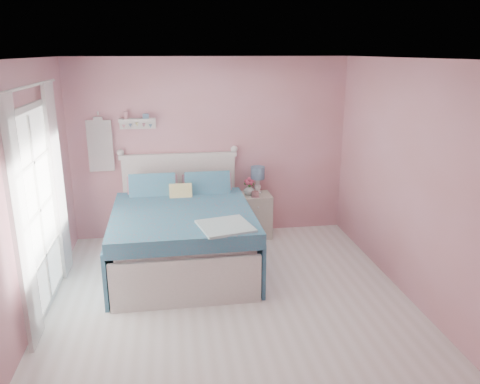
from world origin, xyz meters
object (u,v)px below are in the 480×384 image
object	(u,v)px
vase	(249,190)
nightstand	(255,215)
teacup	(255,194)
table_lamp	(258,175)
bed	(183,234)

from	to	relation	value
vase	nightstand	bearing A→B (deg)	7.88
nightstand	teacup	world-z (taller)	teacup
vase	teacup	distance (m)	0.14
nightstand	table_lamp	xyz separation A→B (m)	(0.04, 0.06, 0.60)
vase	teacup	world-z (taller)	vase
nightstand	vase	bearing A→B (deg)	-172.12
bed	nightstand	size ratio (longest dim) A/B	3.36
bed	teacup	xyz separation A→B (m)	(1.07, 0.71, 0.27)
bed	nightstand	world-z (taller)	bed
bed	table_lamp	size ratio (longest dim) A/B	5.40
table_lamp	bed	bearing A→B (deg)	-141.44
nightstand	table_lamp	bearing A→B (deg)	57.27
nightstand	vase	distance (m)	0.42
nightstand	vase	xyz separation A→B (m)	(-0.10, -0.01, 0.40)
table_lamp	teacup	world-z (taller)	table_lamp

